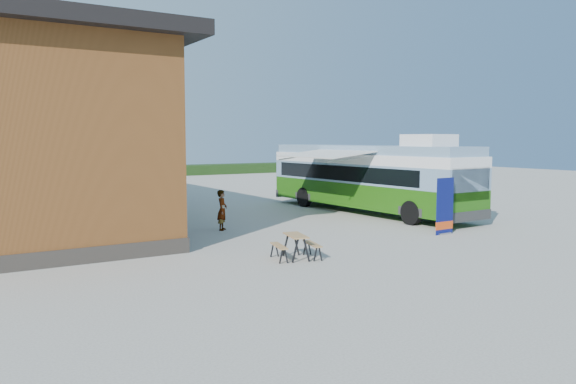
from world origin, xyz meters
TOP-DOWN VIEW (x-y plane):
  - ground at (0.00, 0.00)m, footprint 100.00×100.00m
  - barn at (-10.50, 10.00)m, footprint 9.60×21.20m
  - hedge at (8.00, 38.00)m, footprint 40.00×3.00m
  - bus at (5.05, 4.79)m, footprint 3.29×12.91m
  - awning at (2.69, 4.89)m, footprint 3.11×4.77m
  - banner at (3.39, -1.91)m, footprint 0.97×0.21m
  - picnic_table at (-3.99, -2.69)m, footprint 1.60×1.49m
  - person_a at (-3.59, 3.58)m, footprint 0.69×0.72m
  - person_b at (-5.70, 7.98)m, footprint 0.93×1.04m
  - slurry_tanker at (-5.70, 10.82)m, footprint 1.83×5.64m

SIDE VIEW (x-z plane):
  - ground at x=0.00m, z-range 0.00..0.00m
  - hedge at x=8.00m, z-range 0.00..1.00m
  - picnic_table at x=-3.99m, z-range 0.19..0.96m
  - person_a at x=-3.59m, z-range 0.00..1.66m
  - person_b at x=-5.70m, z-range 0.00..1.76m
  - banner at x=3.39m, z-range -0.20..2.02m
  - slurry_tanker at x=-5.70m, z-range 0.16..2.24m
  - bus at x=5.05m, z-range -0.09..3.85m
  - awning at x=2.69m, z-range 2.58..3.13m
  - barn at x=-10.50m, z-range -0.16..7.34m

